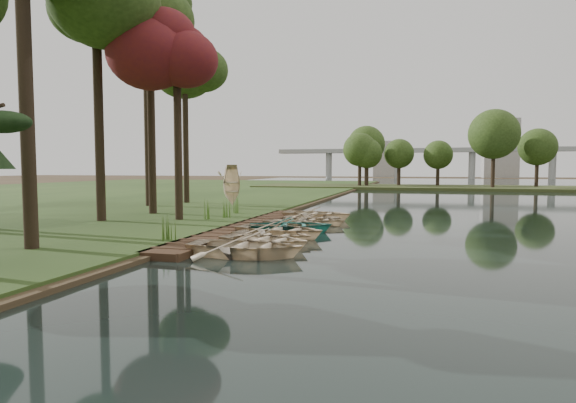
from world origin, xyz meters
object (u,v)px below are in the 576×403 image
(boardwalk, at_px, (245,228))
(rowboat_0, at_px, (245,244))
(stored_rowboat, at_px, (232,201))
(rowboat_1, at_px, (265,238))
(rowboat_2, at_px, (272,233))

(boardwalk, distance_m, rowboat_0, 6.91)
(boardwalk, xyz_separation_m, stored_rowboat, (-5.13, 10.94, 0.46))
(boardwalk, bearing_deg, rowboat_1, -61.26)
(rowboat_1, relative_size, rowboat_2, 1.05)
(rowboat_1, bearing_deg, rowboat_2, 17.25)
(rowboat_0, height_order, rowboat_2, rowboat_0)
(rowboat_0, distance_m, stored_rowboat, 18.97)
(rowboat_0, relative_size, rowboat_1, 1.13)
(rowboat_0, xyz_separation_m, rowboat_2, (-0.11, 3.38, -0.06))
(rowboat_0, xyz_separation_m, rowboat_1, (0.06, 1.86, -0.05))
(rowboat_2, relative_size, stored_rowboat, 1.13)
(rowboat_1, xyz_separation_m, rowboat_2, (-0.17, 1.51, -0.02))
(rowboat_0, relative_size, rowboat_2, 1.19)
(boardwalk, xyz_separation_m, rowboat_2, (2.35, -3.08, 0.25))
(boardwalk, relative_size, rowboat_0, 4.02)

